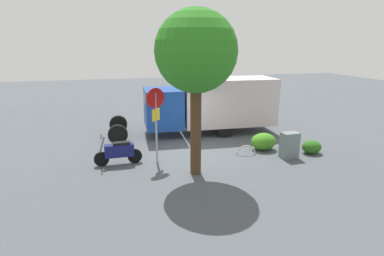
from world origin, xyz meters
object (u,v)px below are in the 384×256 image
object	(u,v)px
box_truck_near	(209,103)
bike_rack_hoop	(246,155)
street_tree	(196,53)
motorcycle	(119,151)
utility_cabinet	(289,145)
stop_sign	(156,114)

from	to	relation	value
box_truck_near	bike_rack_hoop	xyz separation A→B (m)	(-0.45, 3.63, -1.58)
street_tree	box_truck_near	bearing A→B (deg)	-113.30
motorcycle	street_tree	bearing A→B (deg)	148.18
box_truck_near	utility_cabinet	bearing A→B (deg)	117.51
motorcycle	utility_cabinet	distance (m)	6.80
box_truck_near	motorcycle	size ratio (longest dim) A/B	4.70
street_tree	motorcycle	bearing A→B (deg)	-31.19
street_tree	bike_rack_hoop	bearing A→B (deg)	-153.25
stop_sign	utility_cabinet	bearing A→B (deg)	171.07
box_truck_near	bike_rack_hoop	size ratio (longest dim) A/B	10.00
stop_sign	utility_cabinet	world-z (taller)	stop_sign
motorcycle	bike_rack_hoop	bearing A→B (deg)	176.21
motorcycle	stop_sign	size ratio (longest dim) A/B	0.62
box_truck_near	utility_cabinet	xyz separation A→B (m)	(-2.00, 4.38, -1.05)
street_tree	utility_cabinet	world-z (taller)	street_tree
street_tree	bike_rack_hoop	size ratio (longest dim) A/B	6.65
motorcycle	utility_cabinet	bearing A→B (deg)	170.58
box_truck_near	street_tree	bearing A→B (deg)	69.72
utility_cabinet	bike_rack_hoop	distance (m)	1.80
utility_cabinet	stop_sign	bearing A→B (deg)	-8.93
motorcycle	box_truck_near	bearing A→B (deg)	-145.40
stop_sign	street_tree	size ratio (longest dim) A/B	0.52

